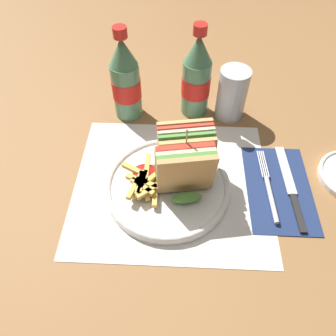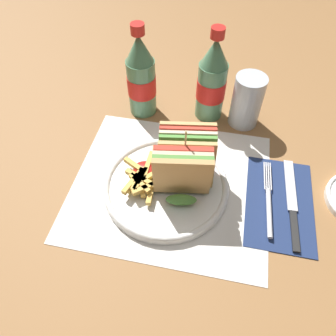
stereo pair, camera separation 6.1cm
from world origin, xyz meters
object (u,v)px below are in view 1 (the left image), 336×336
Objects in this scene: club_sandwich at (185,161)px; knife at (290,187)px; plate_main at (168,186)px; fork at (270,191)px; glass_near at (231,97)px; coke_bottle_far at (196,78)px; coke_bottle_near at (126,81)px.

club_sandwich is 0.66× the size of knife.
plate_main reaches higher than fork.
glass_near is at bearing 113.70° from knife.
fork is at bearing -59.08° from coke_bottle_far.
plate_main reaches higher than knife.
plate_main is 0.07m from club_sandwich.
glass_near is at bearing 59.14° from plate_main.
coke_bottle_far is at bearing 127.24° from knife.
club_sandwich reaches higher than fork.
club_sandwich is 0.17m from fork.
plate_main is 1.13× the size of coke_bottle_near.
plate_main is 0.26m from glass_near.
glass_near is at bearing 1.48° from coke_bottle_near.
fork is 0.84× the size of knife.
coke_bottle_near is 0.24m from glass_near.
coke_bottle_near is at bearing 114.75° from plate_main.
coke_bottle_far is (-0.14, 0.24, 0.08)m from fork.
glass_near reaches higher than plate_main.
plate_main is 1.40× the size of fork.
plate_main is 0.19m from fork.
fork is (0.16, -0.02, -0.06)m from club_sandwich.
plate_main is 0.25m from coke_bottle_near.
fork is 0.05m from knife.
glass_near is (0.10, 0.21, -0.02)m from club_sandwich.
coke_bottle_near is at bearing -173.52° from coke_bottle_far.
glass_near is (0.08, -0.01, -0.04)m from coke_bottle_far.
coke_bottle_far reaches higher than plate_main.
fork is 0.29m from coke_bottle_far.
knife is at bearing -0.96° from club_sandwich.
plate_main is at bearing 176.88° from fork.
club_sandwich is at bearing 25.63° from plate_main.
club_sandwich is 0.64× the size of coke_bottle_near.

